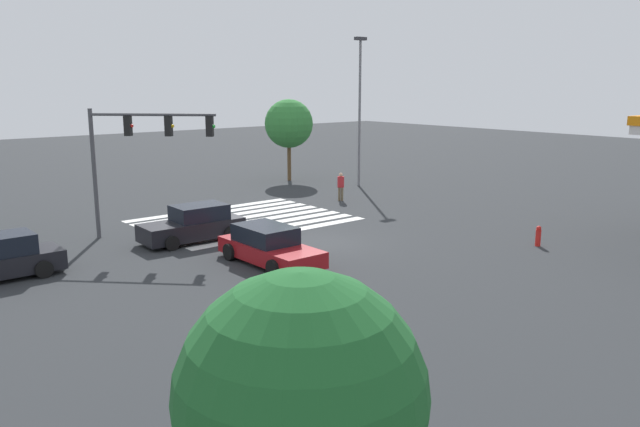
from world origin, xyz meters
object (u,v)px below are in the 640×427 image
car_0 (194,225)px  tree_corner_c (301,397)px  tree_corner_b (289,124)px  street_light_pole_a (360,100)px  pedestrian (341,185)px  traffic_signal_mast (137,143)px  car_2 (269,246)px  fire_hydrant (538,236)px

car_0 → tree_corner_c: size_ratio=0.95×
car_0 → tree_corner_b: size_ratio=0.79×
tree_corner_c → street_light_pole_a: bearing=-134.2°
car_0 → pedestrian: 11.43m
traffic_signal_mast → tree_corner_c: (6.84, 20.09, -1.03)m
car_0 → tree_corner_c: 20.31m
car_0 → car_2: bearing=97.0°
pedestrian → fire_hydrant: (0.45, 12.90, -0.48)m
traffic_signal_mast → fire_hydrant: (-12.16, 11.68, -3.73)m
street_light_pole_a → fire_hydrant: (4.92, 16.17, -5.15)m
car_0 → street_light_pole_a: street_light_pole_a is taller
street_light_pole_a → tree_corner_c: (23.92, 24.58, -2.45)m
street_light_pole_a → tree_corner_b: (2.09, -4.84, -1.65)m
car_2 → pedestrian: 13.15m
tree_corner_c → car_0: bearing=-114.7°
tree_corner_c → fire_hydrant: bearing=-156.1°
tree_corner_c → pedestrian: bearing=-132.4°
pedestrian → tree_corner_c: size_ratio=0.35×
traffic_signal_mast → tree_corner_b: (-14.99, -9.33, -0.23)m
pedestrian → tree_corner_b: (-2.38, -8.11, 3.02)m
car_0 → pedestrian: pedestrian is taller
pedestrian → tree_corner_c: tree_corner_c is taller
tree_corner_c → tree_corner_b: bearing=-126.6°
pedestrian → tree_corner_c: (19.45, 21.31, 2.22)m
traffic_signal_mast → car_0: size_ratio=1.27×
street_light_pole_a → fire_hydrant: bearing=73.1°
tree_corner_b → tree_corner_c: (21.82, 29.42, -0.80)m
pedestrian → traffic_signal_mast: bearing=-37.9°
tree_corner_b → tree_corner_c: tree_corner_b is taller
street_light_pole_a → tree_corner_c: bearing=45.8°
pedestrian → street_light_pole_a: size_ratio=0.17×
pedestrian → fire_hydrant: size_ratio=1.89×
tree_corner_b → fire_hydrant: 21.49m
pedestrian → car_2: bearing=-6.7°
car_2 → street_light_pole_a: size_ratio=0.49×
tree_corner_b → traffic_signal_mast: bearing=31.9°
traffic_signal_mast → tree_corner_c: 21.24m
car_0 → pedestrian: bearing=-163.7°
fire_hydrant → pedestrian: bearing=-92.0°
traffic_signal_mast → tree_corner_c: size_ratio=1.22×
traffic_signal_mast → car_0: 4.18m
car_2 → fire_hydrant: bearing=63.0°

